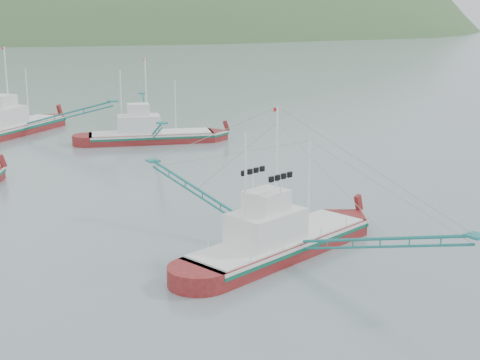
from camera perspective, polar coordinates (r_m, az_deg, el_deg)
ground at (r=39.95m, az=5.13°, el=-6.13°), size 1200.00×1200.00×0.00m
main_boat at (r=38.87m, az=3.33°, el=-4.16°), size 13.23×23.07×9.42m
bg_boat_far at (r=82.84m, az=-18.89°, el=5.29°), size 19.29×24.49×10.97m
bg_boat_right at (r=74.05m, az=-7.66°, el=4.72°), size 13.78×23.22×9.89m
headland_right at (r=529.33m, az=-6.40°, el=12.32°), size 684.00×432.00×306.00m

